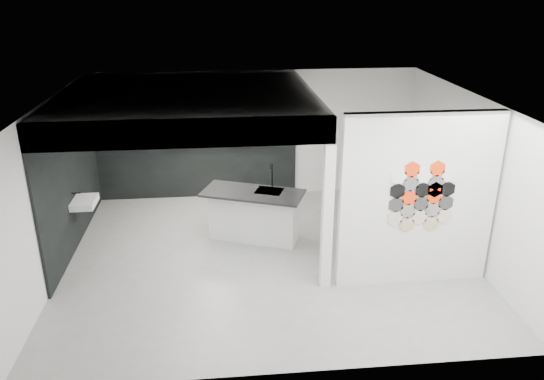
{
  "coord_description": "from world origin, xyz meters",
  "views": [
    {
      "loc": [
        -0.77,
        -8.25,
        4.57
      ],
      "look_at": [
        0.1,
        0.3,
        1.15
      ],
      "focal_mm": 35.0,
      "sensor_mm": 36.0,
      "label": 1
    }
  ],
  "objects_px": {
    "stockpot": "(153,139)",
    "utensil_cup": "(156,140)",
    "partition_panel": "(418,201)",
    "wall_basin": "(84,202)",
    "kettle": "(251,136)",
    "glass_bowl": "(262,138)",
    "kitchen_island": "(255,214)",
    "bottle_dark": "(177,138)",
    "glass_vase": "(262,136)"
  },
  "relations": [
    {
      "from": "kettle",
      "to": "bottle_dark",
      "type": "distance_m",
      "value": 1.6
    },
    {
      "from": "bottle_dark",
      "to": "utensil_cup",
      "type": "xyz_separation_m",
      "value": [
        -0.44,
        0.0,
        -0.02
      ]
    },
    {
      "from": "stockpot",
      "to": "glass_vase",
      "type": "bearing_deg",
      "value": 0.0
    },
    {
      "from": "kitchen_island",
      "to": "kettle",
      "type": "distance_m",
      "value": 2.29
    },
    {
      "from": "kettle",
      "to": "bottle_dark",
      "type": "bearing_deg",
      "value": 156.48
    },
    {
      "from": "kitchen_island",
      "to": "kettle",
      "type": "bearing_deg",
      "value": 109.21
    },
    {
      "from": "wall_basin",
      "to": "stockpot",
      "type": "distance_m",
      "value": 2.38
    },
    {
      "from": "kitchen_island",
      "to": "utensil_cup",
      "type": "bearing_deg",
      "value": 154.33
    },
    {
      "from": "kettle",
      "to": "bottle_dark",
      "type": "relative_size",
      "value": 1.31
    },
    {
      "from": "partition_panel",
      "to": "kettle",
      "type": "bearing_deg",
      "value": 121.08
    },
    {
      "from": "kitchen_island",
      "to": "utensil_cup",
      "type": "height_order",
      "value": "kitchen_island"
    },
    {
      "from": "bottle_dark",
      "to": "wall_basin",
      "type": "bearing_deg",
      "value": -126.7
    },
    {
      "from": "partition_panel",
      "to": "utensil_cup",
      "type": "relative_size",
      "value": 24.8
    },
    {
      "from": "wall_basin",
      "to": "kettle",
      "type": "distance_m",
      "value": 3.8
    },
    {
      "from": "stockpot",
      "to": "bottle_dark",
      "type": "bearing_deg",
      "value": 0.0
    },
    {
      "from": "utensil_cup",
      "to": "stockpot",
      "type": "bearing_deg",
      "value": 180.0
    },
    {
      "from": "kettle",
      "to": "glass_vase",
      "type": "xyz_separation_m",
      "value": [
        0.25,
        0.0,
        -0.02
      ]
    },
    {
      "from": "wall_basin",
      "to": "utensil_cup",
      "type": "distance_m",
      "value": 2.4
    },
    {
      "from": "glass_vase",
      "to": "partition_panel",
      "type": "bearing_deg",
      "value": -61.77
    },
    {
      "from": "glass_vase",
      "to": "bottle_dark",
      "type": "distance_m",
      "value": 1.85
    },
    {
      "from": "stockpot",
      "to": "kettle",
      "type": "relative_size",
      "value": 0.93
    },
    {
      "from": "stockpot",
      "to": "glass_vase",
      "type": "xyz_separation_m",
      "value": [
        2.34,
        0.0,
        -0.01
      ]
    },
    {
      "from": "kettle",
      "to": "utensil_cup",
      "type": "relative_size",
      "value": 1.79
    },
    {
      "from": "kitchen_island",
      "to": "glass_vase",
      "type": "bearing_deg",
      "value": 102.33
    },
    {
      "from": "stockpot",
      "to": "utensil_cup",
      "type": "distance_m",
      "value": 0.06
    },
    {
      "from": "bottle_dark",
      "to": "stockpot",
      "type": "bearing_deg",
      "value": 180.0
    },
    {
      "from": "glass_bowl",
      "to": "utensil_cup",
      "type": "relative_size",
      "value": 1.11
    },
    {
      "from": "kettle",
      "to": "glass_bowl",
      "type": "height_order",
      "value": "kettle"
    },
    {
      "from": "stockpot",
      "to": "glass_vase",
      "type": "height_order",
      "value": "stockpot"
    },
    {
      "from": "glass_bowl",
      "to": "kitchen_island",
      "type": "bearing_deg",
      "value": -98.97
    },
    {
      "from": "bottle_dark",
      "to": "utensil_cup",
      "type": "relative_size",
      "value": 1.37
    },
    {
      "from": "kitchen_island",
      "to": "bottle_dark",
      "type": "distance_m",
      "value": 2.74
    },
    {
      "from": "glass_vase",
      "to": "bottle_dark",
      "type": "xyz_separation_m",
      "value": [
        -1.85,
        0.0,
        0.01
      ]
    },
    {
      "from": "partition_panel",
      "to": "glass_vase",
      "type": "relative_size",
      "value": 19.85
    },
    {
      "from": "kitchen_island",
      "to": "glass_vase",
      "type": "relative_size",
      "value": 14.17
    },
    {
      "from": "bottle_dark",
      "to": "kettle",
      "type": "bearing_deg",
      "value": 0.0
    },
    {
      "from": "wall_basin",
      "to": "utensil_cup",
      "type": "bearing_deg",
      "value": 61.95
    },
    {
      "from": "kettle",
      "to": "bottle_dark",
      "type": "xyz_separation_m",
      "value": [
        -1.6,
        0.0,
        -0.01
      ]
    },
    {
      "from": "partition_panel",
      "to": "wall_basin",
      "type": "height_order",
      "value": "partition_panel"
    },
    {
      "from": "stockpot",
      "to": "glass_bowl",
      "type": "bearing_deg",
      "value": 0.0
    },
    {
      "from": "kitchen_island",
      "to": "bottle_dark",
      "type": "relative_size",
      "value": 12.92
    },
    {
      "from": "kitchen_island",
      "to": "utensil_cup",
      "type": "xyz_separation_m",
      "value": [
        -1.96,
        2.1,
        0.88
      ]
    },
    {
      "from": "stockpot",
      "to": "kettle",
      "type": "distance_m",
      "value": 2.09
    },
    {
      "from": "glass_bowl",
      "to": "bottle_dark",
      "type": "relative_size",
      "value": 0.81
    },
    {
      "from": "bottle_dark",
      "to": "utensil_cup",
      "type": "height_order",
      "value": "bottle_dark"
    },
    {
      "from": "kettle",
      "to": "glass_bowl",
      "type": "relative_size",
      "value": 1.61
    },
    {
      "from": "stockpot",
      "to": "bottle_dark",
      "type": "distance_m",
      "value": 0.49
    },
    {
      "from": "partition_panel",
      "to": "glass_vase",
      "type": "distance_m",
      "value": 4.39
    },
    {
      "from": "partition_panel",
      "to": "glass_bowl",
      "type": "xyz_separation_m",
      "value": [
        -2.08,
        3.87,
        -0.04
      ]
    },
    {
      "from": "wall_basin",
      "to": "bottle_dark",
      "type": "bearing_deg",
      "value": 53.3
    }
  ]
}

